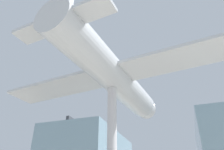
{
  "coord_description": "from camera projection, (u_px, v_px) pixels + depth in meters",
  "views": [
    {
      "loc": [
        3.77,
        -11.02,
        1.55
      ],
      "look_at": [
        0.0,
        0.0,
        8.16
      ],
      "focal_mm": 35.0,
      "sensor_mm": 36.0,
      "label": 1
    }
  ],
  "objects": [
    {
      "name": "suspended_airplane",
      "position": [
        113.0,
        76.0,
        13.55
      ],
      "size": [
        15.7,
        12.84,
        3.26
      ],
      "rotation": [
        0.0,
        0.0,
        -0.13
      ],
      "color": "#B2B7BC",
      "rests_on": "support_pylon_central"
    }
  ]
}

